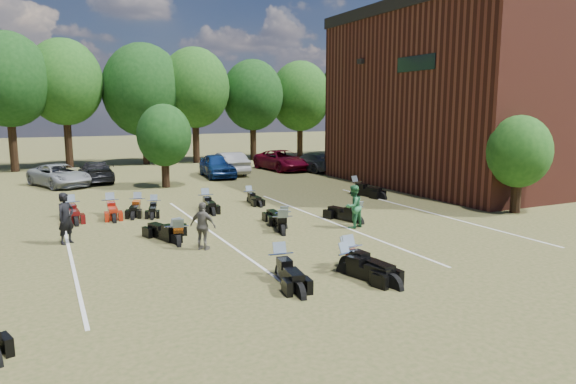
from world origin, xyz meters
TOP-DOWN VIEW (x-y plane):
  - ground at (0.00, 0.00)m, footprint 160.00×160.00m
  - car_2 at (-7.71, 18.63)m, footprint 3.89×5.29m
  - car_3 at (-5.53, 19.67)m, footprint 1.97×4.64m
  - car_4 at (2.24, 18.65)m, footprint 2.31×4.85m
  - car_5 at (3.40, 19.76)m, footprint 1.68×4.82m
  - car_6 at (7.98, 20.39)m, footprint 3.03×5.69m
  - car_7 at (9.67, 18.71)m, footprint 2.77×5.07m
  - person_black at (-8.00, 3.89)m, footprint 0.78×0.75m
  - person_green at (2.24, 1.62)m, footprint 0.99×0.87m
  - person_grey at (-3.97, 1.08)m, footprint 0.93×0.96m
  - motorcycle_2 at (-2.81, -2.49)m, footprint 1.07×2.42m
  - motorcycle_3 at (-0.75, -2.87)m, footprint 1.03×2.56m
  - motorcycle_4 at (-1.06, -3.13)m, footprint 1.32×2.34m
  - motorcycle_5 at (-0.65, -2.55)m, footprint 0.95×2.28m
  - motorcycle_8 at (-4.56, 2.05)m, footprint 1.21×2.45m
  - motorcycle_9 at (-4.65, 2.29)m, footprint 1.41×2.44m
  - motorcycle_10 at (-0.20, 2.87)m, footprint 0.82×2.22m
  - motorcycle_11 at (-0.68, 1.90)m, footprint 1.43×2.53m
  - motorcycle_12 at (2.86, 2.24)m, footprint 1.29×2.41m
  - motorcycle_14 at (-7.62, 8.61)m, footprint 0.88×2.45m
  - motorcycle_15 at (-6.00, 8.54)m, footprint 0.87×2.41m
  - motorcycle_16 at (-4.19, 8.09)m, footprint 1.12×2.09m
  - motorcycle_17 at (-4.83, 8.58)m, footprint 1.31×2.32m
  - motorcycle_18 at (-1.78, 8.08)m, footprint 0.99×2.39m
  - motorcycle_19 at (0.68, 8.72)m, footprint 0.72×2.03m
  - motorcycle_20 at (6.78, 8.31)m, footprint 1.36×2.63m
  - brick_building at (22.00, 9.00)m, footprint 25.40×15.20m
  - tree_line at (-1.00, 29.00)m, footprint 56.00×6.00m
  - young_tree_near_building at (10.50, 1.00)m, footprint 2.80×2.80m
  - young_tree_midfield at (-2.00, 15.50)m, footprint 3.20×3.20m
  - parking_lines at (-3.00, 3.00)m, footprint 20.10×14.00m

SIDE VIEW (x-z plane):
  - ground at x=0.00m, z-range 0.00..0.00m
  - motorcycle_2 at x=-2.81m, z-range -0.65..0.65m
  - motorcycle_3 at x=-0.75m, z-range -0.70..0.70m
  - motorcycle_4 at x=-1.06m, z-range -0.62..0.62m
  - motorcycle_5 at x=-0.65m, z-range -0.62..0.62m
  - motorcycle_8 at x=-4.56m, z-range -0.66..0.66m
  - motorcycle_9 at x=-4.65m, z-range -0.65..0.65m
  - motorcycle_10 at x=-0.20m, z-range -0.61..0.61m
  - motorcycle_11 at x=-0.68m, z-range -0.67..0.67m
  - motorcycle_12 at x=2.86m, z-range -0.64..0.64m
  - motorcycle_14 at x=-7.62m, z-range -0.67..0.67m
  - motorcycle_15 at x=-6.00m, z-range -0.66..0.66m
  - motorcycle_16 at x=-4.19m, z-range -0.56..0.56m
  - motorcycle_17 at x=-4.83m, z-range -0.62..0.62m
  - motorcycle_18 at x=-1.78m, z-range -0.65..0.65m
  - motorcycle_19 at x=0.68m, z-range -0.56..0.56m
  - motorcycle_20 at x=6.78m, z-range -0.70..0.70m
  - parking_lines at x=-3.00m, z-range 0.00..0.01m
  - car_3 at x=-5.53m, z-range 0.00..1.34m
  - car_2 at x=-7.71m, z-range 0.00..1.34m
  - car_7 at x=9.67m, z-range 0.00..1.39m
  - car_6 at x=7.98m, z-range 0.00..1.52m
  - car_5 at x=3.40m, z-range 0.00..1.59m
  - car_4 at x=2.24m, z-range 0.00..1.60m
  - person_grey at x=-3.97m, z-range 0.00..1.61m
  - person_green at x=2.24m, z-range 0.00..1.70m
  - person_black at x=-8.00m, z-range 0.00..1.80m
  - young_tree_near_building at x=10.50m, z-range 0.67..4.83m
  - young_tree_midfield at x=-2.00m, z-range 0.74..5.44m
  - brick_building at x=22.00m, z-range 0.01..10.71m
  - tree_line at x=-1.00m, z-range 1.42..11.20m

